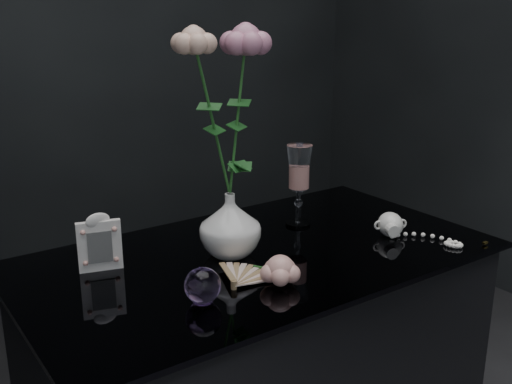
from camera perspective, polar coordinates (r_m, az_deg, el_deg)
vase at (r=1.31m, az=-2.47°, el=-3.15°), size 0.16×0.16×0.14m
wine_glass at (r=1.49m, az=4.10°, el=0.60°), size 0.08×0.08×0.21m
picture_frame at (r=1.28m, az=-14.70°, el=-4.61°), size 0.11×0.09×0.13m
paperweight at (r=1.12m, az=-5.11°, el=-8.84°), size 0.07×0.07×0.07m
paper_fan at (r=1.18m, az=-2.12°, el=-8.74°), size 0.24×0.21×0.02m
loose_rose at (r=1.19m, az=2.32°, el=-7.41°), size 0.18×0.21×0.06m
pearl_jar at (r=1.47m, az=12.69°, el=-2.93°), size 0.27×0.28×0.06m
roses at (r=1.24m, az=-2.87°, el=8.69°), size 0.22×0.12×0.41m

